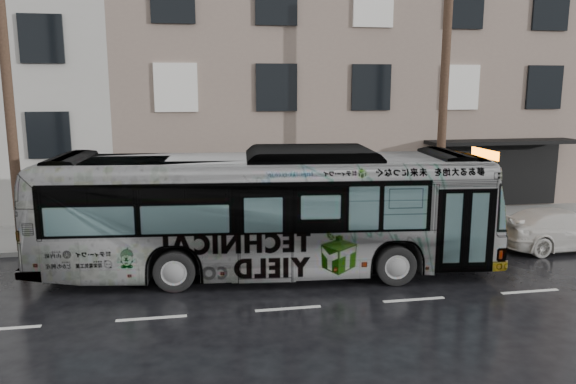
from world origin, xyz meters
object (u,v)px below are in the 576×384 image
object	(u,v)px
utility_pole_front	(443,104)
utility_pole_rear	(9,107)
white_sedan	(561,229)
bus	(267,212)
sign_post	(467,196)

from	to	relation	value
utility_pole_front	utility_pole_rear	distance (m)	14.00
utility_pole_front	white_sedan	world-z (taller)	utility_pole_front
utility_pole_front	bus	bearing A→B (deg)	-155.18
utility_pole_rear	bus	world-z (taller)	utility_pole_rear
sign_post	bus	xyz separation A→B (m)	(-7.71, -3.05, 0.43)
utility_pole_rear	bus	xyz separation A→B (m)	(7.39, -3.05, -2.87)
sign_post	white_sedan	bearing A→B (deg)	-48.08
bus	white_sedan	bearing A→B (deg)	-80.44
utility_pole_front	white_sedan	size ratio (longest dim) A/B	1.99
utility_pole_front	white_sedan	xyz separation A→B (m)	(3.22, -2.36, -3.99)
utility_pole_front	utility_pole_rear	size ratio (longest dim) A/B	1.00
utility_pole_front	bus	xyz separation A→B (m)	(-6.61, -3.05, -2.87)
utility_pole_front	sign_post	xyz separation A→B (m)	(1.10, 0.00, -3.30)
utility_pole_front	sign_post	bearing A→B (deg)	0.00
bus	white_sedan	size ratio (longest dim) A/B	2.83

